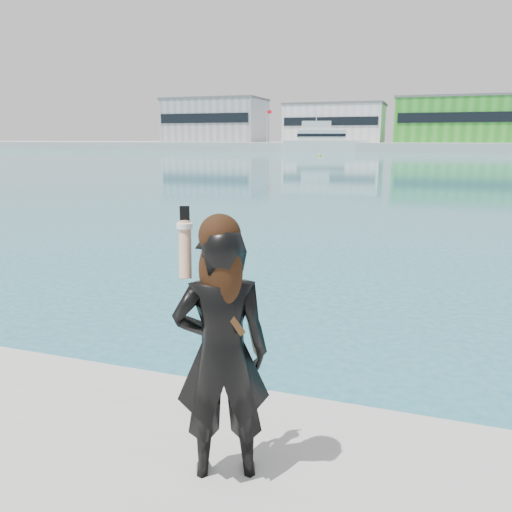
{
  "coord_description": "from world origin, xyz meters",
  "views": [
    {
      "loc": [
        0.57,
        -2.95,
        3.03
      ],
      "look_at": [
        -0.6,
        0.53,
        2.16
      ],
      "focal_mm": 35.0,
      "sensor_mm": 36.0,
      "label": 1
    }
  ],
  "objects": [
    {
      "name": "flagpole_left",
      "position": [
        -37.91,
        121.0,
        6.54
      ],
      "size": [
        1.28,
        0.16,
        8.0
      ],
      "color": "silver",
      "rests_on": "far_quay"
    },
    {
      "name": "far_quay",
      "position": [
        0.0,
        130.0,
        1.0
      ],
      "size": [
        320.0,
        40.0,
        2.0
      ],
      "primitive_type": "cube",
      "color": "#9E9E99",
      "rests_on": "ground"
    },
    {
      "name": "warehouse_green",
      "position": [
        8.0,
        127.98,
        7.26
      ],
      "size": [
        30.6,
        16.36,
        10.5
      ],
      "color": "#2A8D23",
      "rests_on": "far_quay"
    },
    {
      "name": "warehouse_grey_left",
      "position": [
        -55.0,
        127.98,
        7.76
      ],
      "size": [
        26.52,
        16.36,
        11.5
      ],
      "color": "gray",
      "rests_on": "far_quay"
    },
    {
      "name": "buoy_far",
      "position": [
        -16.93,
        84.5,
        0.0
      ],
      "size": [
        0.5,
        0.5,
        0.5
      ],
      "primitive_type": "sphere",
      "color": "yellow",
      "rests_on": "ground"
    },
    {
      "name": "motor_yacht",
      "position": [
        -21.63,
        110.58,
        2.47
      ],
      "size": [
        19.52,
        10.26,
        8.78
      ],
      "rotation": [
        0.0,
        0.0,
        0.28
      ],
      "color": "silver",
      "rests_on": "ground"
    },
    {
      "name": "warehouse_white",
      "position": [
        -22.0,
        127.98,
        6.76
      ],
      "size": [
        24.48,
        15.35,
        9.5
      ],
      "color": "silver",
      "rests_on": "far_quay"
    },
    {
      "name": "woman",
      "position": [
        -0.6,
        -0.17,
        1.71
      ],
      "size": [
        0.74,
        0.62,
        1.81
      ],
      "rotation": [
        0.0,
        0.0,
        3.55
      ],
      "color": "black",
      "rests_on": "near_quay"
    }
  ]
}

